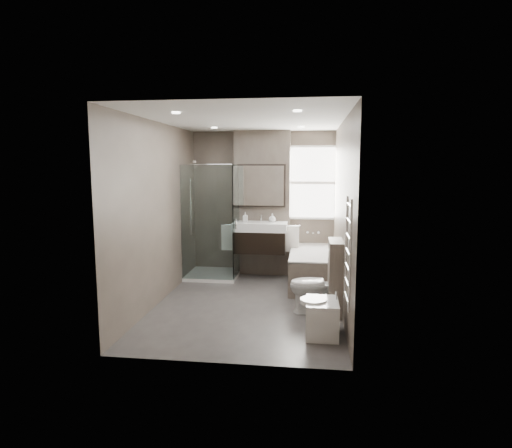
% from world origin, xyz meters
% --- Properties ---
extents(room, '(2.70, 3.90, 2.70)m').
position_xyz_m(room, '(0.00, 0.00, 1.30)').
color(room, '#44403E').
rests_on(room, ground).
extents(vanity_pier, '(1.00, 0.25, 2.60)m').
position_xyz_m(vanity_pier, '(0.00, 1.77, 1.30)').
color(vanity_pier, '#594F46').
rests_on(vanity_pier, ground).
extents(vanity, '(0.95, 0.47, 0.66)m').
position_xyz_m(vanity, '(0.00, 1.43, 0.74)').
color(vanity, black).
rests_on(vanity, vanity_pier).
extents(mirror_cabinet, '(0.86, 0.08, 0.76)m').
position_xyz_m(mirror_cabinet, '(0.00, 1.61, 1.63)').
color(mirror_cabinet, black).
rests_on(mirror_cabinet, vanity_pier).
extents(towel_left, '(0.24, 0.06, 0.44)m').
position_xyz_m(towel_left, '(-0.56, 1.40, 0.72)').
color(towel_left, white).
rests_on(towel_left, vanity_pier).
extents(towel_right, '(0.24, 0.06, 0.44)m').
position_xyz_m(towel_right, '(0.56, 1.40, 0.72)').
color(towel_right, white).
rests_on(towel_right, vanity_pier).
extents(shower_enclosure, '(0.90, 0.90, 2.00)m').
position_xyz_m(shower_enclosure, '(-0.75, 1.35, 0.49)').
color(shower_enclosure, white).
rests_on(shower_enclosure, ground).
extents(bathtub, '(0.75, 1.60, 0.57)m').
position_xyz_m(bathtub, '(0.92, 1.10, 0.32)').
color(bathtub, '#594F46').
rests_on(bathtub, ground).
extents(window, '(0.98, 0.06, 1.33)m').
position_xyz_m(window, '(0.90, 1.88, 1.68)').
color(window, white).
rests_on(window, room).
extents(toilet, '(0.76, 0.47, 0.74)m').
position_xyz_m(toilet, '(0.97, -0.24, 0.37)').
color(toilet, white).
rests_on(toilet, ground).
extents(cistern_box, '(0.19, 0.55, 1.00)m').
position_xyz_m(cistern_box, '(1.21, -0.25, 0.50)').
color(cistern_box, '#594F46').
rests_on(cistern_box, ground).
extents(bidet, '(0.45, 0.52, 0.54)m').
position_xyz_m(bidet, '(1.01, -1.04, 0.22)').
color(bidet, white).
rests_on(bidet, ground).
extents(towel_radiator, '(0.03, 0.49, 1.10)m').
position_xyz_m(towel_radiator, '(1.25, -1.60, 1.12)').
color(towel_radiator, silver).
rests_on(towel_radiator, room).
extents(soap_bottle_a, '(0.08, 0.08, 0.17)m').
position_xyz_m(soap_bottle_a, '(-0.26, 1.44, 1.08)').
color(soap_bottle_a, white).
rests_on(soap_bottle_a, vanity).
extents(soap_bottle_b, '(0.12, 0.12, 0.15)m').
position_xyz_m(soap_bottle_b, '(0.21, 1.50, 1.08)').
color(soap_bottle_b, white).
rests_on(soap_bottle_b, vanity).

